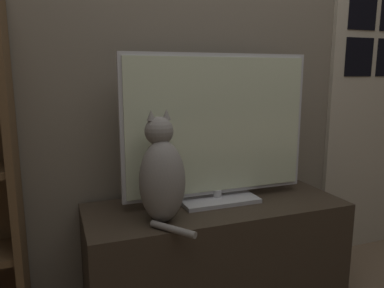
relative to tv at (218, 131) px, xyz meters
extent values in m
cube|color=#756B5B|center=(-0.02, 0.23, 0.45)|extent=(4.80, 0.05, 2.60)
cube|color=#33281E|center=(-0.02, -0.05, -0.60)|extent=(1.24, 0.48, 0.51)
cube|color=#B7B7BC|center=(0.00, 0.00, -0.34)|extent=(0.38, 0.23, 0.02)
cylinder|color=#B7B7BC|center=(0.00, 0.00, -0.31)|extent=(0.04, 0.04, 0.04)
cube|color=#B7B7BC|center=(0.00, 0.00, 0.03)|extent=(0.93, 0.02, 0.67)
cube|color=beige|center=(0.00, -0.01, 0.03)|extent=(0.90, 0.01, 0.64)
ellipsoid|color=gray|center=(-0.32, -0.16, -0.17)|extent=(0.20, 0.18, 0.35)
ellipsoid|color=black|center=(-0.33, -0.10, -0.19)|extent=(0.11, 0.06, 0.19)
sphere|color=gray|center=(-0.32, -0.13, 0.04)|extent=(0.12, 0.12, 0.12)
cone|color=gray|center=(-0.36, -0.13, 0.10)|extent=(0.04, 0.04, 0.04)
cone|color=gray|center=(-0.29, -0.13, 0.10)|extent=(0.04, 0.04, 0.04)
cylinder|color=gray|center=(-0.32, -0.29, -0.33)|extent=(0.15, 0.19, 0.03)
cube|color=brown|center=(-0.90, 0.06, -0.12)|extent=(0.03, 0.28, 1.48)
cube|color=#B2A893|center=(1.23, 0.19, 0.17)|extent=(0.84, 0.03, 2.05)
cube|color=black|center=(0.99, 0.17, 0.36)|extent=(0.20, 0.01, 0.22)
cube|color=black|center=(0.99, 0.17, 0.63)|extent=(0.20, 0.01, 0.22)
camera|label=1|loc=(-0.73, -1.61, 0.27)|focal=35.00mm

